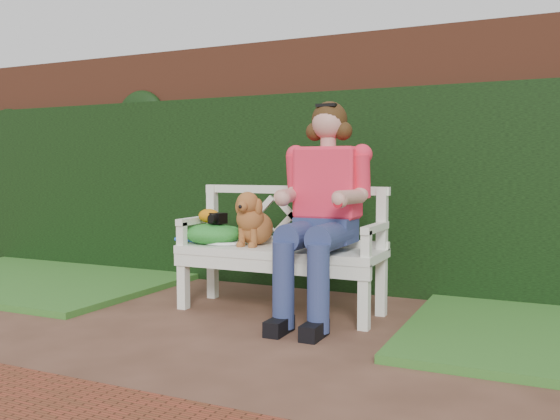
% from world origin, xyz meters
% --- Properties ---
extents(ground, '(60.00, 60.00, 0.00)m').
position_xyz_m(ground, '(0.00, 0.00, 0.00)').
color(ground, '#472C20').
extents(brick_wall, '(10.00, 0.30, 2.20)m').
position_xyz_m(brick_wall, '(0.00, 1.90, 1.10)').
color(brick_wall, brown).
rests_on(brick_wall, ground).
extents(ivy_hedge, '(10.00, 0.18, 1.70)m').
position_xyz_m(ivy_hedge, '(0.00, 1.68, 0.85)').
color(ivy_hedge, '#14340F').
rests_on(ivy_hedge, ground).
extents(grass_left, '(2.60, 2.00, 0.05)m').
position_xyz_m(grass_left, '(-2.40, 0.90, 0.03)').
color(grass_left, '#295A21').
rests_on(grass_left, ground).
extents(garden_bench, '(1.61, 0.67, 0.48)m').
position_xyz_m(garden_bench, '(0.15, 0.74, 0.24)').
color(garden_bench, white).
rests_on(garden_bench, ground).
extents(seated_woman, '(0.83, 0.99, 1.55)m').
position_xyz_m(seated_woman, '(0.51, 0.72, 0.78)').
color(seated_woman, '#EF3E52').
rests_on(seated_woman, ground).
extents(dog, '(0.39, 0.44, 0.41)m').
position_xyz_m(dog, '(-0.07, 0.74, 0.68)').
color(dog, '#995838').
rests_on(dog, garden_bench).
extents(tennis_racket, '(0.62, 0.27, 0.03)m').
position_xyz_m(tennis_racket, '(-0.35, 0.71, 0.49)').
color(tennis_racket, white).
rests_on(tennis_racket, garden_bench).
extents(green_bag, '(0.56, 0.51, 0.16)m').
position_xyz_m(green_bag, '(-0.40, 0.70, 0.56)').
color(green_bag, '#2E8938').
rests_on(green_bag, garden_bench).
extents(camera_item, '(0.14, 0.12, 0.08)m').
position_xyz_m(camera_item, '(-0.35, 0.70, 0.68)').
color(camera_item, black).
rests_on(camera_item, green_bag).
extents(baseball_glove, '(0.20, 0.18, 0.11)m').
position_xyz_m(baseball_glove, '(-0.44, 0.72, 0.69)').
color(baseball_glove, '#BF6E0B').
rests_on(baseball_glove, green_bag).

